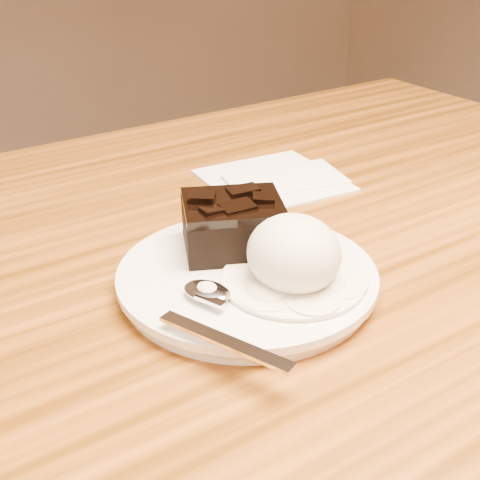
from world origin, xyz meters
TOP-DOWN VIEW (x-y plane):
  - plate at (0.00, -0.03)m, footprint 0.21×0.21m
  - brownie at (0.01, 0.01)m, footprint 0.10×0.10m
  - ice_cream_scoop at (0.02, -0.06)m, footprint 0.07×0.07m
  - melt_puddle at (0.02, -0.06)m, footprint 0.11×0.11m
  - spoon at (-0.05, -0.05)m, footprint 0.08×0.15m
  - napkin at (0.15, 0.14)m, footprint 0.15×0.15m
  - crumb_a at (-0.01, -0.06)m, footprint 0.01×0.01m
  - crumb_b at (0.05, -0.04)m, footprint 0.01×0.01m
  - crumb_c at (0.02, -0.02)m, footprint 0.01×0.01m
  - crumb_d at (0.04, -0.05)m, footprint 0.01×0.01m

SIDE VIEW (x-z plane):
  - napkin at x=0.15m, z-range 0.75..0.76m
  - plate at x=0.00m, z-range 0.75..0.77m
  - melt_puddle at x=0.02m, z-range 0.77..0.77m
  - crumb_b at x=0.05m, z-range 0.77..0.77m
  - crumb_a at x=-0.01m, z-range 0.77..0.77m
  - crumb_c at x=0.02m, z-range 0.77..0.77m
  - crumb_d at x=0.04m, z-range 0.77..0.77m
  - spoon at x=-0.05m, z-range 0.77..0.78m
  - brownie at x=0.01m, z-range 0.77..0.80m
  - ice_cream_scoop at x=0.02m, z-range 0.76..0.82m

